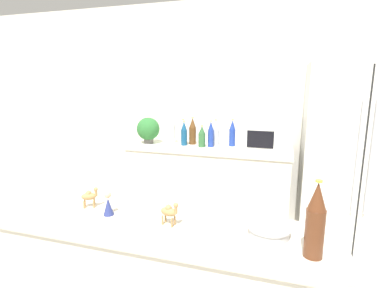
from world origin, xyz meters
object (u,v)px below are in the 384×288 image
back_bottle_3 (184,134)px  back_bottle_4 (183,132)px  potted_plant (148,129)px  microwave (266,137)px  fruit_bowl (269,230)px  wise_man_figurine_crimson (108,205)px  back_bottle_5 (232,133)px  camel_figurine_second (169,211)px  paper_towel_roll (170,133)px  back_bottle_6 (211,134)px  wine_bottle (315,221)px  back_bottle_1 (216,133)px  back_bottle_2 (193,131)px  camel_figurine (89,196)px  back_bottle_0 (202,137)px  refrigerator (354,159)px

back_bottle_3 → back_bottle_4: back_bottle_4 is taller
potted_plant → microwave: 1.34m
fruit_bowl → wise_man_figurine_crimson: 0.81m
back_bottle_5 → fruit_bowl: size_ratio=1.56×
back_bottle_3 → wise_man_figurine_crimson: (0.23, -1.91, -0.05)m
potted_plant → camel_figurine_second: potted_plant is taller
paper_towel_roll → fruit_bowl: (1.23, -1.94, -0.06)m
back_bottle_5 → back_bottle_6: bearing=-153.2°
paper_towel_roll → potted_plant: bearing=-163.1°
microwave → wise_man_figurine_crimson: (-0.67, -1.95, -0.06)m
wine_bottle → wise_man_figurine_crimson: bearing=174.7°
back_bottle_5 → wine_bottle: 2.23m
paper_towel_roll → fruit_bowl: bearing=-57.6°
back_bottle_1 → back_bottle_5: back_bottle_5 is taller
back_bottle_2 → back_bottle_3: (-0.07, -0.09, -0.02)m
camel_figurine → back_bottle_2: bearing=90.2°
wise_man_figurine_crimson → camel_figurine_second: bearing=-2.0°
wine_bottle → back_bottle_6: bearing=114.3°
back_bottle_1 → wine_bottle: 2.27m
back_bottle_3 → camel_figurine: 1.86m
potted_plant → back_bottle_5: size_ratio=1.01×
back_bottle_3 → camel_figurine: back_bottle_3 is taller
back_bottle_0 → back_bottle_4: 0.28m
back_bottle_1 → fruit_bowl: (0.70, -1.98, -0.09)m
wise_man_figurine_crimson → wine_bottle: bearing=-5.3°
back_bottle_3 → wise_man_figurine_crimson: bearing=-83.0°
refrigerator → back_bottle_3: bearing=178.9°
microwave → wine_bottle: (0.32, -2.04, 0.04)m
wise_man_figurine_crimson → back_bottle_5: bearing=81.7°
back_bottle_6 → back_bottle_0: bearing=-161.1°
microwave → back_bottle_2: back_bottle_2 is taller
microwave → back_bottle_4: back_bottle_4 is taller
back_bottle_0 → fruit_bowl: size_ratio=1.23×
back_bottle_3 → camel_figurine_second: (0.58, -1.92, -0.04)m
fruit_bowl → camel_figurine: 0.96m
back_bottle_3 → fruit_bowl: size_ratio=1.44×
back_bottle_5 → camel_figurine: bearing=-102.8°
paper_towel_roll → back_bottle_5: 0.72m
microwave → camel_figurine: (-0.82, -1.90, -0.05)m
wine_bottle → camel_figurine: bearing=172.7°
potted_plant → camel_figurine: potted_plant is taller
wise_man_figurine_crimson → microwave: bearing=71.1°
potted_plant → back_bottle_2: bearing=12.0°
potted_plant → fruit_bowl: 2.39m
back_bottle_0 → back_bottle_1: 0.18m
camel_figurine → fruit_bowl: bearing=-1.6°
back_bottle_4 → back_bottle_6: (0.35, -0.08, 0.00)m
potted_plant → camel_figurine: bearing=-74.2°
camel_figurine → wise_man_figurine_crimson: bearing=-19.7°
back_bottle_5 → camel_figurine_second: (0.05, -2.04, -0.05)m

